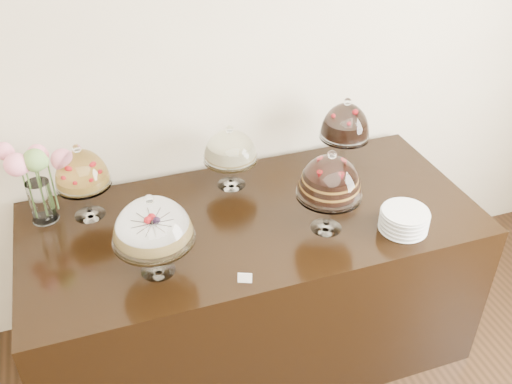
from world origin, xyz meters
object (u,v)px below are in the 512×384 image
object	(u,v)px
cake_stand_dark_choco	(345,124)
cake_stand_sugar_sponge	(152,224)
cake_stand_choco_layer	(330,180)
cake_stand_cheesecake	(230,148)
cake_stand_fruit_tart	(81,172)
flower_vase	(37,174)
display_counter	(253,285)
plate_stack	(404,220)

from	to	relation	value
cake_stand_dark_choco	cake_stand_sugar_sponge	bearing A→B (deg)	-155.80
cake_stand_choco_layer	cake_stand_dark_choco	size ratio (longest dim) A/B	1.02
cake_stand_sugar_sponge	cake_stand_dark_choco	world-z (taller)	cake_stand_dark_choco
cake_stand_cheesecake	cake_stand_fruit_tart	distance (m)	0.73
cake_stand_fruit_tart	flower_vase	world-z (taller)	flower_vase
cake_stand_dark_choco	display_counter	bearing A→B (deg)	-155.78
flower_vase	plate_stack	bearing A→B (deg)	-21.70
cake_stand_cheesecake	cake_stand_fruit_tart	bearing A→B (deg)	-177.66
cake_stand_choco_layer	cake_stand_sugar_sponge	bearing A→B (deg)	-177.43
cake_stand_fruit_tart	flower_vase	distance (m)	0.20
display_counter	cake_stand_choco_layer	world-z (taller)	cake_stand_choco_layer
cake_stand_fruit_tart	plate_stack	xyz separation A→B (m)	(1.38, -0.60, -0.19)
display_counter	cake_stand_sugar_sponge	bearing A→B (deg)	-155.83
cake_stand_sugar_sponge	cake_stand_cheesecake	xyz separation A→B (m)	(0.49, 0.53, -0.03)
display_counter	plate_stack	xyz separation A→B (m)	(0.64, -0.32, 0.50)
cake_stand_dark_choco	flower_vase	xyz separation A→B (m)	(-1.55, 0.04, -0.01)
display_counter	flower_vase	xyz separation A→B (m)	(-0.94, 0.31, 0.71)
cake_stand_fruit_tart	flower_vase	xyz separation A→B (m)	(-0.20, 0.03, 0.01)
cake_stand_sugar_sponge	cake_stand_fruit_tart	distance (m)	0.56
cake_stand_fruit_tart	plate_stack	world-z (taller)	cake_stand_fruit_tart
cake_stand_choco_layer	plate_stack	size ratio (longest dim) A/B	1.89
display_counter	flower_vase	bearing A→B (deg)	161.80
display_counter	cake_stand_choco_layer	distance (m)	0.80
flower_vase	cake_stand_fruit_tart	bearing A→B (deg)	-9.33
cake_stand_sugar_sponge	flower_vase	bearing A→B (deg)	129.00
display_counter	flower_vase	size ratio (longest dim) A/B	5.41
display_counter	cake_stand_fruit_tart	distance (m)	1.06
cake_stand_choco_layer	flower_vase	bearing A→B (deg)	158.06
cake_stand_fruit_tart	plate_stack	size ratio (longest dim) A/B	1.76
cake_stand_choco_layer	flower_vase	world-z (taller)	cake_stand_choco_layer
cake_stand_choco_layer	flower_vase	xyz separation A→B (m)	(-1.24, 0.50, -0.02)
cake_stand_cheesecake	display_counter	bearing A→B (deg)	-87.17
cake_stand_cheesecake	flower_vase	xyz separation A→B (m)	(-0.92, 0.00, 0.04)
display_counter	cake_stand_cheesecake	world-z (taller)	cake_stand_cheesecake
cake_stand_sugar_sponge	flower_vase	xyz separation A→B (m)	(-0.43, 0.54, 0.01)
cake_stand_choco_layer	cake_stand_cheesecake	size ratio (longest dim) A/B	1.21
flower_vase	plate_stack	world-z (taller)	flower_vase
cake_stand_dark_choco	cake_stand_fruit_tart	bearing A→B (deg)	179.85
display_counter	cake_stand_choco_layer	xyz separation A→B (m)	(0.30, -0.19, 0.72)
cake_stand_choco_layer	cake_stand_cheesecake	distance (m)	0.59
cake_stand_sugar_sponge	cake_stand_dark_choco	size ratio (longest dim) A/B	0.95
display_counter	cake_stand_dark_choco	distance (m)	0.98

